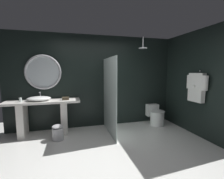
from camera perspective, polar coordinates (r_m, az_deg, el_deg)
ground_plane at (r=3.13m, az=0.66°, el=-24.08°), size 5.76×5.76×0.00m
back_wall_panel at (r=4.55m, az=-5.83°, el=2.92°), size 4.80×0.10×2.60m
side_wall_right at (r=4.56m, az=27.53°, el=2.19°), size 0.10×2.47×2.60m
vanity_counter at (r=4.33m, az=-23.57°, el=-7.99°), size 1.78×0.53×0.87m
vessel_sink at (r=4.28m, az=-25.04°, el=-2.98°), size 0.56×0.46×0.20m
tumbler_cup at (r=4.31m, az=-30.38°, el=-3.25°), size 0.06×0.06×0.10m
tissue_box at (r=4.16m, az=-16.55°, el=-3.15°), size 0.16×0.14×0.07m
round_wall_mirror at (r=4.44m, az=-23.74°, el=5.77°), size 0.90×0.06×0.90m
shower_glass_panel at (r=3.96m, az=-0.93°, el=-2.50°), size 0.02×1.29×1.93m
rain_shower_head at (r=4.40m, az=11.19°, el=14.83°), size 0.22×0.22×0.30m
hanging_bathrobe at (r=4.28m, az=28.42°, el=1.05°), size 0.20×0.60×0.76m
toilet at (r=4.94m, az=15.64°, el=-9.18°), size 0.42×0.62×0.57m
waste_bin at (r=3.99m, az=-19.15°, el=-14.49°), size 0.26×0.26×0.36m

